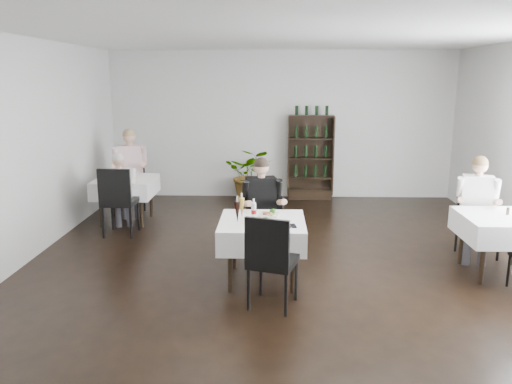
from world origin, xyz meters
TOP-DOWN VIEW (x-y plane):
  - room_shell at (0.00, 0.00)m, footprint 9.00×9.00m
  - wine_shelf at (0.60, 4.31)m, footprint 0.90×0.28m
  - main_table at (-0.30, 0.00)m, footprint 1.03×1.03m
  - left_table at (-2.70, 2.50)m, footprint 0.98×0.98m
  - right_table at (2.70, 0.30)m, footprint 0.98×0.98m
  - potted_tree at (-0.61, 4.13)m, footprint 1.12×1.02m
  - main_chair_far at (-0.26, 0.73)m, footprint 0.52×0.52m
  - main_chair_near at (-0.19, -0.78)m, footprint 0.60×0.60m
  - left_chair_far at (-2.79, 3.09)m, footprint 0.54×0.55m
  - left_chair_near at (-2.59, 1.70)m, footprint 0.51×0.52m
  - right_chair_far at (2.69, 1.04)m, footprint 0.51×0.52m
  - diner_main at (-0.31, 0.70)m, footprint 0.58×0.61m
  - diner_left_far at (-2.75, 3.00)m, footprint 0.64×0.67m
  - diner_left_near at (-2.62, 1.95)m, footprint 0.53×0.55m
  - diner_right_far at (2.60, 0.86)m, footprint 0.60×0.64m
  - plate_far at (-0.22, 0.23)m, footprint 0.28×0.28m
  - plate_near at (-0.31, -0.14)m, footprint 0.25×0.25m
  - pilsner_dark at (-0.59, -0.11)m, footprint 0.08×0.08m
  - pilsner_lager at (-0.55, 0.11)m, footprint 0.07×0.07m
  - coke_bottle at (-0.41, 0.08)m, footprint 0.06×0.06m
  - napkin_cutlery at (-0.01, -0.24)m, footprint 0.22×0.23m
  - pepper_mill at (2.78, 0.35)m, footprint 0.04×0.04m

SIDE VIEW (x-z plane):
  - main_chair_far at x=-0.26m, z-range 0.06..0.95m
  - potted_tree at x=-0.61m, z-range 0.00..1.08m
  - right_chair_far at x=2.69m, z-range 0.07..1.09m
  - main_chair_near at x=-0.19m, z-range 0.07..1.12m
  - left_table at x=-2.70m, z-range 0.24..1.01m
  - right_table at x=2.70m, z-range 0.24..1.01m
  - main_table at x=-0.30m, z-range 0.24..1.01m
  - left_chair_far at x=-2.79m, z-range 0.08..1.18m
  - left_chair_near at x=-2.59m, z-range 0.08..1.18m
  - diner_left_near at x=-2.62m, z-range 0.10..1.41m
  - napkin_cutlery at x=-0.01m, z-range 0.77..0.79m
  - plate_near at x=-0.31m, z-range 0.75..0.82m
  - plate_far at x=-0.22m, z-range 0.75..0.82m
  - pepper_mill at x=2.78m, z-range 0.77..0.86m
  - diner_main at x=-0.31m, z-range 0.11..1.53m
  - diner_right_far at x=2.60m, z-range 0.11..1.55m
  - wine_shelf at x=0.60m, z-range -0.03..1.72m
  - coke_bottle at x=-0.41m, z-range 0.75..0.99m
  - pilsner_lager at x=-0.55m, z-range 0.74..1.05m
  - pilsner_dark at x=-0.59m, z-range 0.74..1.06m
  - diner_left_far at x=-2.75m, z-range 0.13..1.69m
  - room_shell at x=0.00m, z-range -3.00..6.00m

